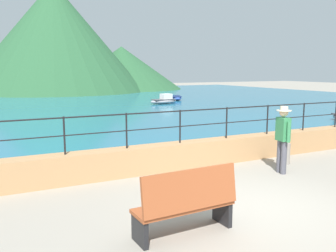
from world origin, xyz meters
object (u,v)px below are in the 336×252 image
object	(u,v)px
person_walking	(283,136)
bollard	(286,154)
boat_2	(164,100)
boat_0	(176,98)
bench_main	(187,202)

from	to	relation	value
person_walking	bollard	distance (m)	1.22
bollard	boat_2	world-z (taller)	boat_2
bollard	boat_0	xyz separation A→B (m)	(7.23, 20.34, -0.04)
person_walking	bollard	bearing A→B (deg)	39.40
boat_0	boat_2	xyz separation A→B (m)	(-2.48, -2.73, 0.07)
bollard	person_walking	bearing A→B (deg)	-140.60
bench_main	person_walking	distance (m)	4.48
bollard	boat_0	distance (m)	21.59
bollard	boat_2	xyz separation A→B (m)	(4.74, 17.61, 0.03)
bollard	boat_0	size ratio (longest dim) A/B	0.24
bench_main	boat_2	distance (m)	22.39
person_walking	bollard	world-z (taller)	person_walking
bench_main	bollard	distance (m)	5.46
person_walking	bollard	size ratio (longest dim) A/B	2.94
boat_0	boat_2	world-z (taller)	boat_2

